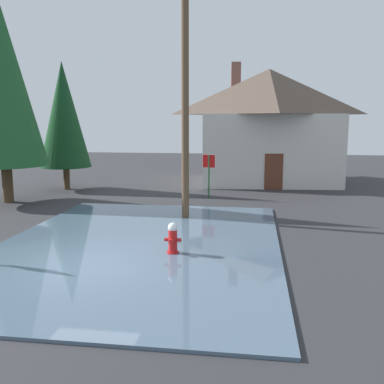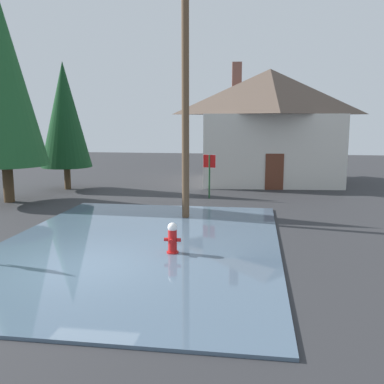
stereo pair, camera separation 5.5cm
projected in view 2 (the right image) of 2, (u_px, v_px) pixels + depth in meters
ground_plane at (80, 270)px, 11.42m from camera, size 80.00×80.00×0.10m
flood_puddle at (139, 244)px, 13.51m from camera, size 8.55×12.12×0.07m
lane_stop_bar at (41, 284)px, 10.32m from camera, size 4.09×0.37×0.01m
fire_hydrant at (172, 239)px, 12.45m from camera, size 0.48×0.41×0.96m
utility_pole at (185, 89)px, 16.33m from camera, size 1.60×0.28×9.54m
stop_sign_far at (209, 167)px, 21.38m from camera, size 0.65×0.16×2.17m
house at (269, 124)px, 26.94m from camera, size 9.09×7.69×7.42m
pine_tree_tall_left at (1, 78)px, 19.77m from camera, size 3.87×3.87×9.66m
pine_tree_mid_left at (65, 115)px, 23.88m from camera, size 2.78×2.78×6.96m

